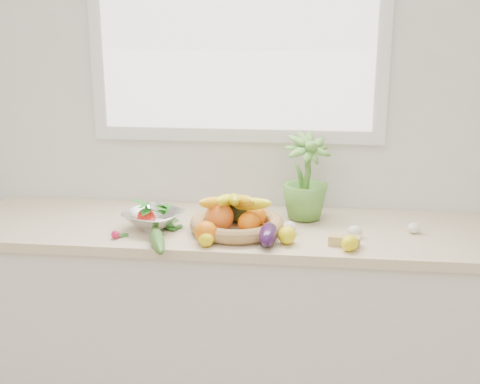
# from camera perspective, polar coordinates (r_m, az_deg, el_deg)

# --- Properties ---
(back_wall) EXTENTS (4.50, 0.02, 2.70)m
(back_wall) POSITION_cam_1_polar(r_m,az_deg,el_deg) (2.70, -0.26, 8.04)
(back_wall) COLOR white
(back_wall) RESTS_ON ground
(counter_cabinet) EXTENTS (2.20, 0.58, 0.86)m
(counter_cabinet) POSITION_cam_1_polar(r_m,az_deg,el_deg) (2.70, -1.03, -12.60)
(counter_cabinet) COLOR silver
(counter_cabinet) RESTS_ON ground
(countertop) EXTENTS (2.24, 0.62, 0.04)m
(countertop) POSITION_cam_1_polar(r_m,az_deg,el_deg) (2.52, -1.08, -3.56)
(countertop) COLOR beige
(countertop) RESTS_ON counter_cabinet
(window_frame) EXTENTS (1.30, 0.03, 1.10)m
(window_frame) POSITION_cam_1_polar(r_m,az_deg,el_deg) (2.66, -0.31, 16.56)
(window_frame) COLOR white
(window_frame) RESTS_ON back_wall
(window_pane) EXTENTS (1.18, 0.01, 0.98)m
(window_pane) POSITION_cam_1_polar(r_m,az_deg,el_deg) (2.64, -0.37, 16.57)
(window_pane) COLOR white
(window_pane) RESTS_ON window_frame
(orange_loose) EXTENTS (0.12, 0.12, 0.09)m
(orange_loose) POSITION_cam_1_polar(r_m,az_deg,el_deg) (2.30, -3.23, -3.86)
(orange_loose) COLOR orange
(orange_loose) RESTS_ON countertop
(lemon_a) EXTENTS (0.08, 0.09, 0.07)m
(lemon_a) POSITION_cam_1_polar(r_m,az_deg,el_deg) (2.30, 4.49, -4.09)
(lemon_a) COLOR yellow
(lemon_a) RESTS_ON countertop
(lemon_b) EXTENTS (0.09, 0.09, 0.06)m
(lemon_b) POSITION_cam_1_polar(r_m,az_deg,el_deg) (2.26, 10.37, -4.82)
(lemon_b) COLOR yellow
(lemon_b) RESTS_ON countertop
(lemon_c) EXTENTS (0.08, 0.09, 0.06)m
(lemon_c) POSITION_cam_1_polar(r_m,az_deg,el_deg) (2.27, -3.24, -4.46)
(lemon_c) COLOR yellow
(lemon_c) RESTS_ON countertop
(apple) EXTENTS (0.10, 0.10, 0.08)m
(apple) POSITION_cam_1_polar(r_m,az_deg,el_deg) (2.49, -8.92, -2.51)
(apple) COLOR red
(apple) RESTS_ON countertop
(ginger) EXTENTS (0.12, 0.06, 0.04)m
(ginger) POSITION_cam_1_polar(r_m,az_deg,el_deg) (2.32, 9.85, -4.56)
(ginger) COLOR tan
(ginger) RESTS_ON countertop
(garlic_a) EXTENTS (0.07, 0.07, 0.05)m
(garlic_a) POSITION_cam_1_polar(r_m,az_deg,el_deg) (2.40, 10.83, -3.71)
(garlic_a) COLOR white
(garlic_a) RESTS_ON countertop
(garlic_b) EXTENTS (0.06, 0.06, 0.04)m
(garlic_b) POSITION_cam_1_polar(r_m,az_deg,el_deg) (2.51, 16.17, -3.29)
(garlic_b) COLOR white
(garlic_b) RESTS_ON countertop
(garlic_c) EXTENTS (0.07, 0.07, 0.05)m
(garlic_c) POSITION_cam_1_polar(r_m,az_deg,el_deg) (2.41, 4.67, -3.37)
(garlic_c) COLOR white
(garlic_c) RESTS_ON countertop
(eggplant) EXTENTS (0.07, 0.19, 0.08)m
(eggplant) POSITION_cam_1_polar(r_m,az_deg,el_deg) (2.30, 2.69, -4.02)
(eggplant) COLOR #2C0F39
(eggplant) RESTS_ON countertop
(cucumber) EXTENTS (0.14, 0.28, 0.05)m
(cucumber) POSITION_cam_1_polar(r_m,az_deg,el_deg) (2.29, -7.83, -4.55)
(cucumber) COLOR #285519
(cucumber) RESTS_ON countertop
(radish) EXTENTS (0.04, 0.04, 0.03)m
(radish) POSITION_cam_1_polar(r_m,az_deg,el_deg) (2.40, -11.73, -3.97)
(radish) COLOR #BE1741
(radish) RESTS_ON countertop
(potted_herb) EXTENTS (0.26, 0.26, 0.36)m
(potted_herb) POSITION_cam_1_polar(r_m,az_deg,el_deg) (2.55, 6.25, 1.48)
(potted_herb) COLOR #569335
(potted_herb) RESTS_ON countertop
(fruit_basket) EXTENTS (0.44, 0.44, 0.19)m
(fruit_basket) POSITION_cam_1_polar(r_m,az_deg,el_deg) (2.42, -0.40, -2.51)
(fruit_basket) COLOR #B48250
(fruit_basket) RESTS_ON countertop
(colander_with_spinach) EXTENTS (0.30, 0.30, 0.12)m
(colander_with_spinach) POSITION_cam_1_polar(r_m,az_deg,el_deg) (2.47, -8.21, -2.13)
(colander_with_spinach) COLOR white
(colander_with_spinach) RESTS_ON countertop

